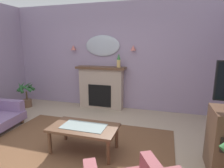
# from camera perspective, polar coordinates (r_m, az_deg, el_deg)

# --- Properties ---
(floor) EXTENTS (6.93, 6.11, 0.10)m
(floor) POSITION_cam_1_polar(r_m,az_deg,el_deg) (3.27, -12.74, -21.64)
(floor) COLOR tan
(floor) RESTS_ON ground
(wall_back) EXTENTS (6.93, 0.10, 2.83)m
(wall_back) POSITION_cam_1_polar(r_m,az_deg,el_deg) (5.16, 0.73, 8.28)
(wall_back) COLOR #9E8CA8
(wall_back) RESTS_ON ground
(patterned_rug) EXTENTS (3.20, 2.40, 0.01)m
(patterned_rug) POSITION_cam_1_polar(r_m,az_deg,el_deg) (3.39, -11.06, -19.15)
(patterned_rug) COLOR brown
(patterned_rug) RESTS_ON ground
(fireplace) EXTENTS (1.36, 0.36, 1.16)m
(fireplace) POSITION_cam_1_polar(r_m,az_deg,el_deg) (5.17, -3.32, -1.19)
(fireplace) COLOR tan
(fireplace) RESTS_ON ground
(mantel_vase_centre) EXTENTS (0.10, 0.10, 0.36)m
(mantel_vase_centre) POSITION_cam_1_polar(r_m,az_deg,el_deg) (4.88, 2.04, 7.21)
(mantel_vase_centre) COLOR tan
(mantel_vase_centre) RESTS_ON fireplace
(wall_mirror) EXTENTS (0.96, 0.06, 0.56)m
(wall_mirror) POSITION_cam_1_polar(r_m,az_deg,el_deg) (5.17, -2.94, 11.56)
(wall_mirror) COLOR #B2BCC6
(wall_sconce_left) EXTENTS (0.14, 0.14, 0.14)m
(wall_sconce_left) POSITION_cam_1_polar(r_m,az_deg,el_deg) (5.46, -11.71, 10.83)
(wall_sconce_left) COLOR #D17066
(wall_sconce_right) EXTENTS (0.14, 0.14, 0.14)m
(wall_sconce_right) POSITION_cam_1_polar(r_m,az_deg,el_deg) (4.90, 6.46, 10.90)
(wall_sconce_right) COLOR #D17066
(coffee_table) EXTENTS (1.10, 0.60, 0.45)m
(coffee_table) POSITION_cam_1_polar(r_m,az_deg,el_deg) (3.17, -8.59, -13.59)
(coffee_table) COLOR brown
(coffee_table) RESTS_ON ground
(potted_plant_small_fern) EXTENTS (0.50, 0.50, 0.74)m
(potted_plant_small_fern) POSITION_cam_1_polar(r_m,az_deg,el_deg) (5.80, -24.63, -2.71)
(potted_plant_small_fern) COLOR brown
(potted_plant_small_fern) RESTS_ON ground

